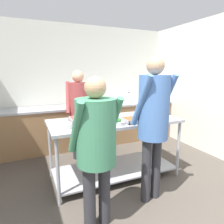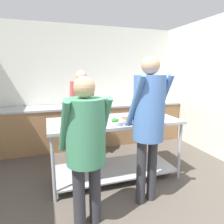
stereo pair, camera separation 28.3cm
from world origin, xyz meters
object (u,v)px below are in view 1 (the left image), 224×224
object	(u,v)px
serving_tray_vegetables	(138,120)
guest_serving_right	(153,115)
broccoli_bowl	(118,122)
plate_stack	(62,126)
water_bottle	(129,98)
serving_tray_roast	(85,119)
sauce_pan	(148,110)
guest_serving_left	(96,140)
cook_behind_counter	(79,106)

from	to	relation	value
serving_tray_vegetables	guest_serving_right	xyz separation A→B (m)	(-0.08, -0.49, 0.18)
broccoli_bowl	guest_serving_right	bearing A→B (deg)	-56.89
plate_stack	serving_tray_vegetables	xyz separation A→B (m)	(1.08, -0.08, -0.00)
water_bottle	serving_tray_roast	bearing A→B (deg)	-136.96
serving_tray_roast	broccoli_bowl	bearing A→B (deg)	-50.26
plate_stack	serving_tray_roast	xyz separation A→B (m)	(0.37, 0.26, -0.00)
broccoli_bowl	sauce_pan	size ratio (longest dim) A/B	0.49
sauce_pan	water_bottle	bearing A→B (deg)	76.17
broccoli_bowl	serving_tray_vegetables	size ratio (longest dim) A/B	0.44
sauce_pan	water_bottle	distance (m)	1.33
broccoli_bowl	guest_serving_left	distance (m)	0.78
cook_behind_counter	water_bottle	bearing A→B (deg)	25.00
plate_stack	serving_tray_vegetables	size ratio (longest dim) A/B	0.56
guest_serving_right	water_bottle	xyz separation A→B (m)	(0.86, 2.22, -0.10)
plate_stack	guest_serving_right	size ratio (longest dim) A/B	0.14
sauce_pan	guest_serving_right	bearing A→B (deg)	-120.49
broccoli_bowl	serving_tray_roast	bearing A→B (deg)	129.74
sauce_pan	cook_behind_counter	bearing A→B (deg)	148.54
serving_tray_vegetables	sauce_pan	bearing A→B (deg)	43.12
sauce_pan	water_bottle	xyz separation A→B (m)	(0.32, 1.29, 0.05)
cook_behind_counter	water_bottle	size ratio (longest dim) A/B	6.72
serving_tray_vegetables	cook_behind_counter	xyz separation A→B (m)	(-0.60, 1.08, 0.08)
cook_behind_counter	water_bottle	xyz separation A→B (m)	(1.38, 0.64, -0.01)
guest_serving_right	cook_behind_counter	bearing A→B (deg)	108.16
serving_tray_roast	serving_tray_vegetables	bearing A→B (deg)	-25.96
sauce_pan	guest_serving_left	distance (m)	1.73
sauce_pan	water_bottle	size ratio (longest dim) A/B	1.64
serving_tray_vegetables	water_bottle	distance (m)	1.90
serving_tray_roast	guest_serving_right	distance (m)	1.06
serving_tray_vegetables	sauce_pan	world-z (taller)	sauce_pan
guest_serving_right	serving_tray_roast	bearing A→B (deg)	126.54
plate_stack	broccoli_bowl	distance (m)	0.73
sauce_pan	guest_serving_left	xyz separation A→B (m)	(-1.33, -1.09, -0.00)
broccoli_bowl	sauce_pan	distance (m)	0.96
broccoli_bowl	guest_serving_left	bearing A→B (deg)	-131.19
broccoli_bowl	sauce_pan	xyz separation A→B (m)	(0.82, 0.51, 0.01)
broccoli_bowl	sauce_pan	world-z (taller)	same
cook_behind_counter	water_bottle	world-z (taller)	cook_behind_counter
serving_tray_roast	guest_serving_right	xyz separation A→B (m)	(0.62, -0.84, 0.18)
guest_serving_left	guest_serving_right	bearing A→B (deg)	11.90
cook_behind_counter	sauce_pan	bearing A→B (deg)	-31.46
serving_tray_vegetables	guest_serving_right	distance (m)	0.53
guest_serving_left	serving_tray_roast	bearing A→B (deg)	80.40
serving_tray_roast	serving_tray_vegetables	size ratio (longest dim) A/B	0.94
water_bottle	sauce_pan	bearing A→B (deg)	-103.83
plate_stack	water_bottle	bearing A→B (deg)	41.61
guest_serving_right	water_bottle	size ratio (longest dim) A/B	7.34
serving_tray_roast	guest_serving_right	size ratio (longest dim) A/B	0.23
cook_behind_counter	water_bottle	distance (m)	1.52
water_bottle	serving_tray_vegetables	bearing A→B (deg)	-114.33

